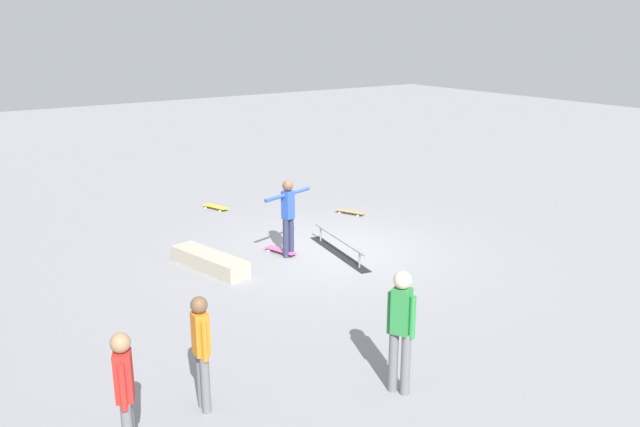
{
  "coord_description": "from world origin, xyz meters",
  "views": [
    {
      "loc": [
        -10.87,
        7.94,
        4.79
      ],
      "look_at": [
        -0.26,
        0.53,
        1.0
      ],
      "focal_mm": 36.2,
      "sensor_mm": 36.0,
      "label": 1
    }
  ],
  "objects_px": {
    "skater_main": "(288,213)",
    "bystander_orange_shirt": "(201,347)",
    "bystander_red_shirt": "(125,392)",
    "loose_skateboard_yellow": "(216,207)",
    "grind_rail": "(339,247)",
    "skate_ledge": "(210,261)",
    "skateboard_main": "(281,250)",
    "loose_skateboard_natural": "(351,212)",
    "bystander_green_shirt": "(401,325)"
  },
  "relations": [
    {
      "from": "skater_main",
      "to": "bystander_orange_shirt",
      "type": "xyz_separation_m",
      "value": [
        -4.26,
        3.97,
        -0.09
      ]
    },
    {
      "from": "bystander_orange_shirt",
      "to": "loose_skateboard_yellow",
      "type": "xyz_separation_m",
      "value": [
        8.49,
        -4.31,
        -0.82
      ]
    },
    {
      "from": "grind_rail",
      "to": "bystander_orange_shirt",
      "type": "xyz_separation_m",
      "value": [
        -3.75,
        4.95,
        0.74
      ]
    },
    {
      "from": "skate_ledge",
      "to": "bystander_orange_shirt",
      "type": "bearing_deg",
      "value": 153.62
    },
    {
      "from": "skater_main",
      "to": "bystander_orange_shirt",
      "type": "bearing_deg",
      "value": -149.11
    },
    {
      "from": "skate_ledge",
      "to": "grind_rail",
      "type": "bearing_deg",
      "value": -106.24
    },
    {
      "from": "skateboard_main",
      "to": "loose_skateboard_yellow",
      "type": "xyz_separation_m",
      "value": [
        3.99,
        -0.39,
        0.0
      ]
    },
    {
      "from": "skate_ledge",
      "to": "loose_skateboard_yellow",
      "type": "bearing_deg",
      "value": -27.55
    },
    {
      "from": "skate_ledge",
      "to": "skateboard_main",
      "type": "height_order",
      "value": "skate_ledge"
    },
    {
      "from": "bystander_green_shirt",
      "to": "bystander_red_shirt",
      "type": "distance_m",
      "value": 3.54
    },
    {
      "from": "grind_rail",
      "to": "skater_main",
      "type": "height_order",
      "value": "skater_main"
    },
    {
      "from": "skateboard_main",
      "to": "bystander_orange_shirt",
      "type": "distance_m",
      "value": 6.02
    },
    {
      "from": "grind_rail",
      "to": "bystander_red_shirt",
      "type": "bearing_deg",
      "value": 134.87
    },
    {
      "from": "bystander_orange_shirt",
      "to": "loose_skateboard_natural",
      "type": "height_order",
      "value": "bystander_orange_shirt"
    },
    {
      "from": "loose_skateboard_yellow",
      "to": "skater_main",
      "type": "bearing_deg",
      "value": -22.85
    },
    {
      "from": "skate_ledge",
      "to": "skateboard_main",
      "type": "xyz_separation_m",
      "value": [
        -0.05,
        -1.67,
        -0.09
      ]
    },
    {
      "from": "grind_rail",
      "to": "skateboard_main",
      "type": "xyz_separation_m",
      "value": [
        0.74,
        1.03,
        -0.08
      ]
    },
    {
      "from": "skate_ledge",
      "to": "skateboard_main",
      "type": "relative_size",
      "value": 2.37
    },
    {
      "from": "skater_main",
      "to": "bystander_red_shirt",
      "type": "distance_m",
      "value": 7.0
    },
    {
      "from": "skate_ledge",
      "to": "bystander_red_shirt",
      "type": "bearing_deg",
      "value": 146.09
    },
    {
      "from": "bystander_orange_shirt",
      "to": "bystander_red_shirt",
      "type": "distance_m",
      "value": 1.26
    },
    {
      "from": "skater_main",
      "to": "loose_skateboard_natural",
      "type": "relative_size",
      "value": 2.07
    },
    {
      "from": "grind_rail",
      "to": "bystander_orange_shirt",
      "type": "height_order",
      "value": "bystander_orange_shirt"
    },
    {
      "from": "grind_rail",
      "to": "skate_ledge",
      "type": "relative_size",
      "value": 1.28
    },
    {
      "from": "bystander_orange_shirt",
      "to": "bystander_red_shirt",
      "type": "bearing_deg",
      "value": 119.18
    },
    {
      "from": "skateboard_main",
      "to": "bystander_orange_shirt",
      "type": "height_order",
      "value": "bystander_orange_shirt"
    },
    {
      "from": "bystander_green_shirt",
      "to": "loose_skateboard_yellow",
      "type": "height_order",
      "value": "bystander_green_shirt"
    },
    {
      "from": "skate_ledge",
      "to": "loose_skateboard_natural",
      "type": "bearing_deg",
      "value": -72.62
    },
    {
      "from": "grind_rail",
      "to": "skateboard_main",
      "type": "height_order",
      "value": "grind_rail"
    },
    {
      "from": "bystander_orange_shirt",
      "to": "loose_skateboard_natural",
      "type": "bearing_deg",
      "value": -44.42
    },
    {
      "from": "grind_rail",
      "to": "loose_skateboard_yellow",
      "type": "distance_m",
      "value": 4.78
    },
    {
      "from": "skateboard_main",
      "to": "loose_skateboard_yellow",
      "type": "distance_m",
      "value": 4.01
    },
    {
      "from": "bystander_red_shirt",
      "to": "loose_skateboard_yellow",
      "type": "relative_size",
      "value": 1.98
    },
    {
      "from": "skater_main",
      "to": "bystander_orange_shirt",
      "type": "relative_size",
      "value": 1.07
    },
    {
      "from": "skate_ledge",
      "to": "loose_skateboard_yellow",
      "type": "height_order",
      "value": "skate_ledge"
    },
    {
      "from": "skater_main",
      "to": "bystander_orange_shirt",
      "type": "height_order",
      "value": "skater_main"
    },
    {
      "from": "skater_main",
      "to": "bystander_red_shirt",
      "type": "relative_size",
      "value": 1.03
    },
    {
      "from": "skater_main",
      "to": "skateboard_main",
      "type": "xyz_separation_m",
      "value": [
        0.24,
        0.05,
        -0.9
      ]
    },
    {
      "from": "bystander_green_shirt",
      "to": "bystander_red_shirt",
      "type": "relative_size",
      "value": 1.08
    },
    {
      "from": "skate_ledge",
      "to": "loose_skateboard_yellow",
      "type": "distance_m",
      "value": 4.45
    },
    {
      "from": "loose_skateboard_yellow",
      "to": "bystander_red_shirt",
      "type": "bearing_deg",
      "value": -49.54
    },
    {
      "from": "grind_rail",
      "to": "loose_skateboard_yellow",
      "type": "bearing_deg",
      "value": 17.52
    },
    {
      "from": "bystander_green_shirt",
      "to": "skateboard_main",
      "type": "bearing_deg",
      "value": 137.53
    },
    {
      "from": "skate_ledge",
      "to": "skater_main",
      "type": "height_order",
      "value": "skater_main"
    },
    {
      "from": "skater_main",
      "to": "bystander_red_shirt",
      "type": "height_order",
      "value": "skater_main"
    },
    {
      "from": "skate_ledge",
      "to": "bystander_red_shirt",
      "type": "height_order",
      "value": "bystander_red_shirt"
    },
    {
      "from": "skateboard_main",
      "to": "loose_skateboard_natural",
      "type": "distance_m",
      "value": 3.46
    },
    {
      "from": "skateboard_main",
      "to": "bystander_green_shirt",
      "type": "distance_m",
      "value": 5.92
    },
    {
      "from": "loose_skateboard_yellow",
      "to": "skate_ledge",
      "type": "bearing_deg",
      "value": -45.86
    },
    {
      "from": "grind_rail",
      "to": "bystander_green_shirt",
      "type": "relative_size",
      "value": 1.43
    }
  ]
}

